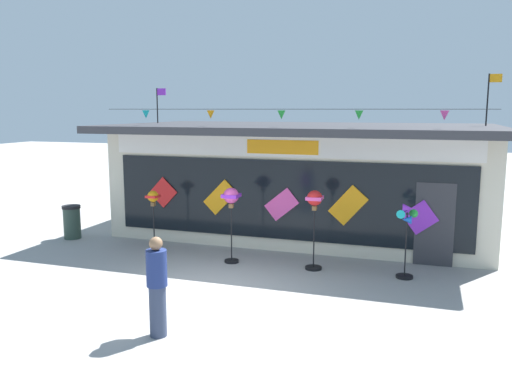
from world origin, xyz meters
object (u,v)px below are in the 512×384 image
at_px(wind_spinner_center_left, 314,209).
at_px(kite_shop_building, 304,178).
at_px(trash_bin, 72,222).
at_px(wind_spinner_left, 231,203).
at_px(wind_spinner_center_right, 407,229).
at_px(wind_spinner_far_left, 153,206).
at_px(person_near_camera, 157,284).

bearing_deg(wind_spinner_center_left, kite_shop_building, 106.73).
relative_size(wind_spinner_center_left, trash_bin, 1.94).
bearing_deg(kite_shop_building, wind_spinner_left, -103.65).
xyz_separation_m(wind_spinner_left, trash_bin, (-5.25, 0.78, -0.99)).
xyz_separation_m(wind_spinner_center_left, wind_spinner_center_right, (2.05, -0.02, -0.32)).
xyz_separation_m(wind_spinner_center_left, trash_bin, (-7.26, 0.69, -0.95)).
distance_m(wind_spinner_far_left, wind_spinner_center_right, 6.34).
xyz_separation_m(wind_spinner_far_left, wind_spinner_left, (2.27, -0.25, 0.25)).
bearing_deg(trash_bin, wind_spinner_center_right, -4.34).
relative_size(wind_spinner_left, person_near_camera, 1.10).
height_order(wind_spinner_left, wind_spinner_center_left, wind_spinner_center_left).
xyz_separation_m(wind_spinner_far_left, wind_spinner_center_right, (6.34, -0.18, -0.12)).
distance_m(wind_spinner_left, trash_bin, 5.39).
distance_m(wind_spinner_center_left, trash_bin, 7.36).
relative_size(person_near_camera, trash_bin, 1.74).
xyz_separation_m(kite_shop_building, person_near_camera, (-0.57, -8.02, -0.77)).
xyz_separation_m(wind_spinner_far_left, trash_bin, (-2.98, 0.53, -0.75)).
distance_m(wind_spinner_far_left, wind_spinner_center_left, 4.29).
distance_m(wind_spinner_center_right, trash_bin, 9.36).
bearing_deg(wind_spinner_center_right, wind_spinner_far_left, 178.36).
bearing_deg(kite_shop_building, trash_bin, -154.16).
xyz_separation_m(kite_shop_building, wind_spinner_left, (-0.91, -3.76, -0.17)).
xyz_separation_m(kite_shop_building, wind_spinner_far_left, (-3.18, -3.51, -0.42)).
bearing_deg(kite_shop_building, wind_spinner_far_left, -132.21).
height_order(wind_spinner_left, wind_spinner_center_right, wind_spinner_left).
distance_m(wind_spinner_center_right, person_near_camera, 5.72).
bearing_deg(wind_spinner_far_left, kite_shop_building, 47.79).
bearing_deg(person_near_camera, wind_spinner_center_right, 27.21).
xyz_separation_m(wind_spinner_far_left, person_near_camera, (2.61, -4.51, -0.35)).
bearing_deg(wind_spinner_left, wind_spinner_far_left, 173.65).
distance_m(kite_shop_building, wind_spinner_left, 3.87).
distance_m(wind_spinner_center_left, person_near_camera, 4.69).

